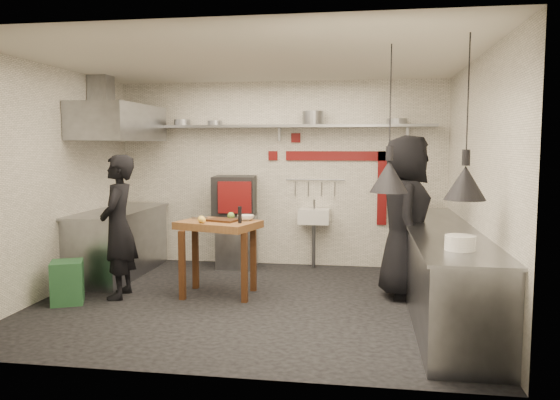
# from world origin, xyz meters

# --- Properties ---
(floor) EXTENTS (5.00, 5.00, 0.00)m
(floor) POSITION_xyz_m (0.00, 0.00, 0.00)
(floor) COLOR black
(floor) RESTS_ON ground
(ceiling) EXTENTS (5.00, 5.00, 0.00)m
(ceiling) POSITION_xyz_m (0.00, 0.00, 2.80)
(ceiling) COLOR silver
(ceiling) RESTS_ON floor
(wall_back) EXTENTS (5.00, 0.04, 2.80)m
(wall_back) POSITION_xyz_m (0.00, 2.10, 1.40)
(wall_back) COLOR white
(wall_back) RESTS_ON floor
(wall_front) EXTENTS (5.00, 0.04, 2.80)m
(wall_front) POSITION_xyz_m (0.00, -2.10, 1.40)
(wall_front) COLOR white
(wall_front) RESTS_ON floor
(wall_left) EXTENTS (0.04, 4.20, 2.80)m
(wall_left) POSITION_xyz_m (-2.50, 0.00, 1.40)
(wall_left) COLOR white
(wall_left) RESTS_ON floor
(wall_right) EXTENTS (0.04, 4.20, 2.80)m
(wall_right) POSITION_xyz_m (2.50, 0.00, 1.40)
(wall_right) COLOR white
(wall_right) RESTS_ON floor
(red_band_horiz) EXTENTS (1.70, 0.02, 0.14)m
(red_band_horiz) POSITION_xyz_m (0.95, 2.08, 1.68)
(red_band_horiz) COLOR maroon
(red_band_horiz) RESTS_ON wall_back
(red_band_vert) EXTENTS (0.14, 0.02, 1.10)m
(red_band_vert) POSITION_xyz_m (1.55, 2.08, 1.20)
(red_band_vert) COLOR maroon
(red_band_vert) RESTS_ON wall_back
(red_tile_a) EXTENTS (0.14, 0.02, 0.14)m
(red_tile_a) POSITION_xyz_m (0.25, 2.08, 1.95)
(red_tile_a) COLOR maroon
(red_tile_a) RESTS_ON wall_back
(red_tile_b) EXTENTS (0.14, 0.02, 0.14)m
(red_tile_b) POSITION_xyz_m (-0.10, 2.08, 1.68)
(red_tile_b) COLOR maroon
(red_tile_b) RESTS_ON wall_back
(back_shelf) EXTENTS (4.60, 0.34, 0.04)m
(back_shelf) POSITION_xyz_m (0.00, 1.92, 2.12)
(back_shelf) COLOR slate
(back_shelf) RESTS_ON wall_back
(shelf_bracket_left) EXTENTS (0.04, 0.06, 0.24)m
(shelf_bracket_left) POSITION_xyz_m (-1.90, 2.07, 2.02)
(shelf_bracket_left) COLOR slate
(shelf_bracket_left) RESTS_ON wall_back
(shelf_bracket_mid) EXTENTS (0.04, 0.06, 0.24)m
(shelf_bracket_mid) POSITION_xyz_m (0.00, 2.07, 2.02)
(shelf_bracket_mid) COLOR slate
(shelf_bracket_mid) RESTS_ON wall_back
(shelf_bracket_right) EXTENTS (0.04, 0.06, 0.24)m
(shelf_bracket_right) POSITION_xyz_m (1.90, 2.07, 2.02)
(shelf_bracket_right) COLOR slate
(shelf_bracket_right) RESTS_ON wall_back
(pan_far_left) EXTENTS (0.29, 0.29, 0.09)m
(pan_far_left) POSITION_xyz_m (-1.48, 1.92, 2.19)
(pan_far_left) COLOR slate
(pan_far_left) RESTS_ON back_shelf
(pan_mid_left) EXTENTS (0.28, 0.28, 0.07)m
(pan_mid_left) POSITION_xyz_m (-0.97, 1.92, 2.18)
(pan_mid_left) COLOR slate
(pan_mid_left) RESTS_ON back_shelf
(stock_pot) EXTENTS (0.33, 0.33, 0.20)m
(stock_pot) POSITION_xyz_m (0.53, 1.92, 2.24)
(stock_pot) COLOR slate
(stock_pot) RESTS_ON back_shelf
(pan_right) EXTENTS (0.33, 0.33, 0.08)m
(pan_right) POSITION_xyz_m (1.74, 1.92, 2.18)
(pan_right) COLOR slate
(pan_right) RESTS_ON back_shelf
(oven_stand) EXTENTS (0.63, 0.59, 0.80)m
(oven_stand) POSITION_xyz_m (-0.60, 1.78, 0.40)
(oven_stand) COLOR slate
(oven_stand) RESTS_ON floor
(combi_oven) EXTENTS (0.66, 0.63, 0.58)m
(combi_oven) POSITION_xyz_m (-0.64, 1.77, 1.09)
(combi_oven) COLOR black
(combi_oven) RESTS_ON oven_stand
(oven_door) EXTENTS (0.48, 0.08, 0.46)m
(oven_door) POSITION_xyz_m (-0.56, 1.47, 1.09)
(oven_door) COLOR maroon
(oven_door) RESTS_ON combi_oven
(oven_glass) EXTENTS (0.34, 0.05, 0.34)m
(oven_glass) POSITION_xyz_m (-0.63, 1.46, 1.09)
(oven_glass) COLOR black
(oven_glass) RESTS_ON oven_door
(hand_sink) EXTENTS (0.46, 0.34, 0.22)m
(hand_sink) POSITION_xyz_m (0.55, 1.92, 0.78)
(hand_sink) COLOR silver
(hand_sink) RESTS_ON wall_back
(sink_tap) EXTENTS (0.03, 0.03, 0.14)m
(sink_tap) POSITION_xyz_m (0.55, 1.92, 0.96)
(sink_tap) COLOR slate
(sink_tap) RESTS_ON hand_sink
(sink_drain) EXTENTS (0.06, 0.06, 0.66)m
(sink_drain) POSITION_xyz_m (0.55, 1.88, 0.34)
(sink_drain) COLOR slate
(sink_drain) RESTS_ON floor
(utensil_rail) EXTENTS (0.90, 0.02, 0.02)m
(utensil_rail) POSITION_xyz_m (0.55, 2.06, 1.32)
(utensil_rail) COLOR slate
(utensil_rail) RESTS_ON wall_back
(counter_right) EXTENTS (0.70, 3.80, 0.90)m
(counter_right) POSITION_xyz_m (2.15, 0.00, 0.45)
(counter_right) COLOR slate
(counter_right) RESTS_ON floor
(counter_right_top) EXTENTS (0.76, 3.90, 0.03)m
(counter_right_top) POSITION_xyz_m (2.15, 0.00, 0.92)
(counter_right_top) COLOR slate
(counter_right_top) RESTS_ON counter_right
(plate_stack) EXTENTS (0.28, 0.28, 0.13)m
(plate_stack) POSITION_xyz_m (2.12, -1.30, 1.00)
(plate_stack) COLOR silver
(plate_stack) RESTS_ON counter_right_top
(small_bowl_right) EXTENTS (0.27, 0.27, 0.05)m
(small_bowl_right) POSITION_xyz_m (2.10, -1.27, 0.96)
(small_bowl_right) COLOR silver
(small_bowl_right) RESTS_ON counter_right_top
(counter_left) EXTENTS (0.70, 1.90, 0.90)m
(counter_left) POSITION_xyz_m (-2.15, 1.05, 0.45)
(counter_left) COLOR slate
(counter_left) RESTS_ON floor
(counter_left_top) EXTENTS (0.76, 2.00, 0.03)m
(counter_left_top) POSITION_xyz_m (-2.15, 1.05, 0.92)
(counter_left_top) COLOR slate
(counter_left_top) RESTS_ON counter_left
(extractor_hood) EXTENTS (0.78, 1.60, 0.50)m
(extractor_hood) POSITION_xyz_m (-2.10, 1.05, 2.15)
(extractor_hood) COLOR slate
(extractor_hood) RESTS_ON ceiling
(hood_duct) EXTENTS (0.28, 0.28, 0.50)m
(hood_duct) POSITION_xyz_m (-2.35, 1.05, 2.55)
(hood_duct) COLOR slate
(hood_duct) RESTS_ON ceiling
(green_bin) EXTENTS (0.46, 0.46, 0.50)m
(green_bin) POSITION_xyz_m (-2.12, -0.39, 0.25)
(green_bin) COLOR #286035
(green_bin) RESTS_ON floor
(prep_table) EXTENTS (1.07, 0.88, 0.92)m
(prep_table) POSITION_xyz_m (-0.47, 0.23, 0.46)
(prep_table) COLOR brown
(prep_table) RESTS_ON floor
(cutting_board) EXTENTS (0.43, 0.36, 0.02)m
(cutting_board) POSITION_xyz_m (-0.41, 0.24, 0.93)
(cutting_board) COLOR #432411
(cutting_board) RESTS_ON prep_table
(pepper_mill) EXTENTS (0.05, 0.05, 0.20)m
(pepper_mill) POSITION_xyz_m (-0.16, 0.09, 1.02)
(pepper_mill) COLOR black
(pepper_mill) RESTS_ON prep_table
(lemon_a) EXTENTS (0.11, 0.11, 0.09)m
(lemon_a) POSITION_xyz_m (-0.63, 0.06, 0.96)
(lemon_a) COLOR #FFCA48
(lemon_a) RESTS_ON prep_table
(lemon_b) EXTENTS (0.08, 0.08, 0.07)m
(lemon_b) POSITION_xyz_m (-0.60, 0.02, 0.96)
(lemon_b) COLOR #FFCA48
(lemon_b) RESTS_ON prep_table
(veg_ball) EXTENTS (0.09, 0.09, 0.09)m
(veg_ball) POSITION_xyz_m (-0.34, 0.36, 0.97)
(veg_ball) COLOR olive
(veg_ball) RESTS_ON prep_table
(steel_tray) EXTENTS (0.18, 0.13, 0.03)m
(steel_tray) POSITION_xyz_m (-0.75, 0.39, 0.94)
(steel_tray) COLOR slate
(steel_tray) RESTS_ON prep_table
(bowl) EXTENTS (0.27, 0.27, 0.07)m
(bowl) POSITION_xyz_m (-0.15, 0.34, 0.95)
(bowl) COLOR silver
(bowl) RESTS_ON prep_table
(heat_lamp_near) EXTENTS (0.49, 0.49, 1.42)m
(heat_lamp_near) POSITION_xyz_m (1.52, -0.77, 2.09)
(heat_lamp_near) COLOR black
(heat_lamp_near) RESTS_ON ceiling
(heat_lamp_far) EXTENTS (0.42, 0.42, 1.44)m
(heat_lamp_far) POSITION_xyz_m (2.16, -1.21, 2.08)
(heat_lamp_far) COLOR black
(heat_lamp_far) RESTS_ON ceiling
(chef_left) EXTENTS (0.51, 0.69, 1.73)m
(chef_left) POSITION_xyz_m (-1.63, -0.04, 0.86)
(chef_left) COLOR black
(chef_left) RESTS_ON floor
(chef_right) EXTENTS (0.65, 0.98, 1.96)m
(chef_right) POSITION_xyz_m (1.79, 0.51, 0.98)
(chef_right) COLOR black
(chef_right) RESTS_ON floor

